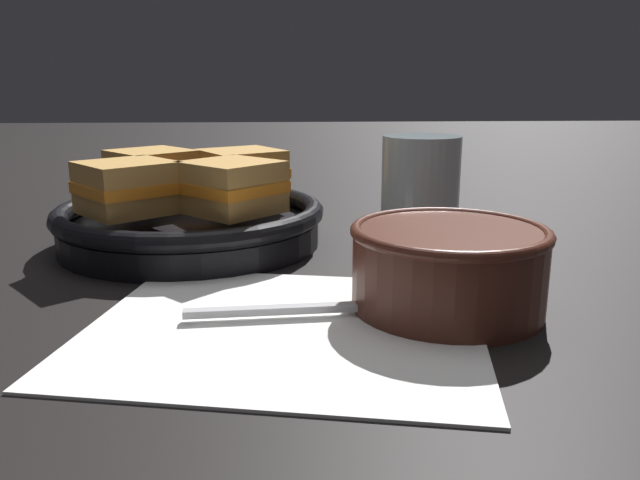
% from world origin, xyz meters
% --- Properties ---
extents(ground_plane, '(4.00, 4.00, 0.00)m').
position_xyz_m(ground_plane, '(0.00, 0.00, 0.00)').
color(ground_plane, black).
extents(napkin, '(0.29, 0.26, 0.00)m').
position_xyz_m(napkin, '(0.00, -0.07, 0.00)').
color(napkin, white).
rests_on(napkin, ground_plane).
extents(soup_bowl, '(0.14, 0.14, 0.06)m').
position_xyz_m(soup_bowl, '(0.11, -0.04, 0.03)').
color(soup_bowl, '#4C2319').
rests_on(soup_bowl, ground_plane).
extents(spoon, '(0.17, 0.03, 0.01)m').
position_xyz_m(spoon, '(0.05, -0.05, 0.01)').
color(spoon, silver).
rests_on(spoon, napkin).
extents(skillet, '(0.26, 0.26, 0.04)m').
position_xyz_m(skillet, '(-0.09, 0.15, 0.02)').
color(skillet, black).
rests_on(skillet, ground_plane).
extents(sandwich_near_left, '(0.11, 0.11, 0.05)m').
position_xyz_m(sandwich_near_left, '(-0.13, 0.20, 0.07)').
color(sandwich_near_left, '#C18E47').
rests_on(sandwich_near_left, skillet).
extents(sandwich_near_right, '(0.11, 0.11, 0.05)m').
position_xyz_m(sandwich_near_right, '(-0.14, 0.11, 0.07)').
color(sandwich_near_right, '#C18E47').
rests_on(sandwich_near_right, skillet).
extents(sandwich_far_left, '(0.11, 0.11, 0.05)m').
position_xyz_m(sandwich_far_left, '(-0.05, 0.11, 0.07)').
color(sandwich_far_left, '#C18E47').
rests_on(sandwich_far_left, skillet).
extents(sandwich_far_right, '(0.10, 0.10, 0.05)m').
position_xyz_m(sandwich_far_right, '(-0.04, 0.20, 0.07)').
color(sandwich_far_right, '#C18E47').
rests_on(sandwich_far_right, skillet).
extents(drinking_glass, '(0.07, 0.07, 0.11)m').
position_xyz_m(drinking_glass, '(0.13, 0.12, 0.05)').
color(drinking_glass, silver).
rests_on(drinking_glass, ground_plane).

